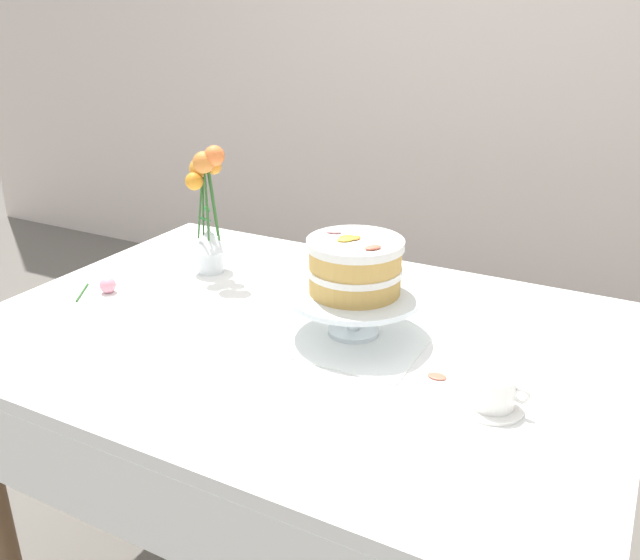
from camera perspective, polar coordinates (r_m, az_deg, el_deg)
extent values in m
cube|color=silver|center=(3.10, 17.08, 21.62)|extent=(7.00, 0.08, 2.80)
cube|color=white|center=(1.47, -1.80, -4.67)|extent=(1.40, 1.00, 0.03)
cube|color=white|center=(1.20, -14.30, -18.73)|extent=(1.40, 0.01, 0.18)
cylinder|color=brown|center=(2.24, -10.03, -5.65)|extent=(0.06, 0.06, 0.71)
cylinder|color=brown|center=(1.85, 21.92, -13.58)|extent=(0.06, 0.06, 0.71)
cube|color=white|center=(1.44, 2.90, -4.60)|extent=(0.33, 0.33, 0.00)
cylinder|color=silver|center=(1.43, 2.90, -4.37)|extent=(0.11, 0.11, 0.01)
cylinder|color=silver|center=(1.41, 2.94, -2.83)|extent=(0.03, 0.03, 0.07)
cylinder|color=silver|center=(1.40, 2.97, -1.22)|extent=(0.29, 0.29, 0.01)
cylinder|color=tan|center=(1.39, 2.99, -0.20)|extent=(0.19, 0.19, 0.04)
cylinder|color=white|center=(1.38, 3.02, 0.87)|extent=(0.20, 0.20, 0.01)
cylinder|color=tan|center=(1.37, 3.04, 1.95)|extent=(0.19, 0.19, 0.04)
cylinder|color=white|center=(1.36, 3.07, 3.13)|extent=(0.20, 0.20, 0.02)
ellipsoid|color=yellow|center=(1.34, 2.17, 3.51)|extent=(0.04, 0.04, 0.01)
ellipsoid|color=orange|center=(1.36, 3.09, 3.65)|extent=(0.02, 0.03, 0.01)
ellipsoid|color=orange|center=(1.36, 2.29, 3.73)|extent=(0.04, 0.04, 0.00)
ellipsoid|color=#E56B51|center=(1.30, 4.59, 2.82)|extent=(0.04, 0.04, 0.01)
ellipsoid|color=pink|center=(1.39, 1.21, 4.19)|extent=(0.04, 0.03, 0.01)
cylinder|color=silver|center=(1.78, -9.41, 1.69)|extent=(0.07, 0.07, 0.07)
cone|color=silver|center=(1.76, -9.53, 3.49)|extent=(0.10, 0.10, 0.05)
cylinder|color=#2D6028|center=(1.71, -9.18, 6.98)|extent=(0.03, 0.01, 0.22)
sphere|color=orange|center=(1.67, -9.08, 10.53)|extent=(0.05, 0.05, 0.05)
cylinder|color=#2D6028|center=(1.73, -9.23, 6.63)|extent=(0.02, 0.02, 0.18)
sphere|color=orange|center=(1.71, -9.14, 9.61)|extent=(0.04, 0.04, 0.04)
cylinder|color=#2D6028|center=(1.75, -9.72, 6.80)|extent=(0.02, 0.03, 0.19)
sphere|color=orange|center=(1.74, -9.91, 9.84)|extent=(0.04, 0.04, 0.04)
ellipsoid|color=#236B2D|center=(1.77, -9.72, 6.06)|extent=(0.04, 0.05, 0.01)
cylinder|color=#2D6028|center=(1.74, -10.03, 6.55)|extent=(0.02, 0.01, 0.18)
sphere|color=orange|center=(1.72, -10.39, 9.44)|extent=(0.05, 0.05, 0.05)
ellipsoid|color=#236B2D|center=(1.76, -9.91, 5.19)|extent=(0.05, 0.02, 0.02)
cylinder|color=#2D6028|center=(1.73, -10.29, 5.97)|extent=(0.02, 0.02, 0.15)
sphere|color=orange|center=(1.71, -10.78, 8.36)|extent=(0.05, 0.05, 0.05)
cylinder|color=#2D6028|center=(1.71, -9.76, 6.70)|extent=(0.02, 0.02, 0.20)
sphere|color=orange|center=(1.67, -9.99, 9.94)|extent=(0.05, 0.05, 0.05)
cylinder|color=white|center=(1.22, 14.51, -10.47)|extent=(0.12, 0.12, 0.01)
cylinder|color=white|center=(1.21, 14.65, -9.17)|extent=(0.08, 0.08, 0.06)
torus|color=white|center=(1.20, 16.98, -9.54)|extent=(0.03, 0.01, 0.03)
cylinder|color=#2D6028|center=(1.74, -19.79, -1.00)|extent=(0.06, 0.09, 0.01)
sphere|color=pink|center=(1.71, -17.81, -0.42)|extent=(0.04, 0.04, 0.04)
ellipsoid|color=#E56B51|center=(1.29, 10.04, -8.15)|extent=(0.04, 0.03, 0.00)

